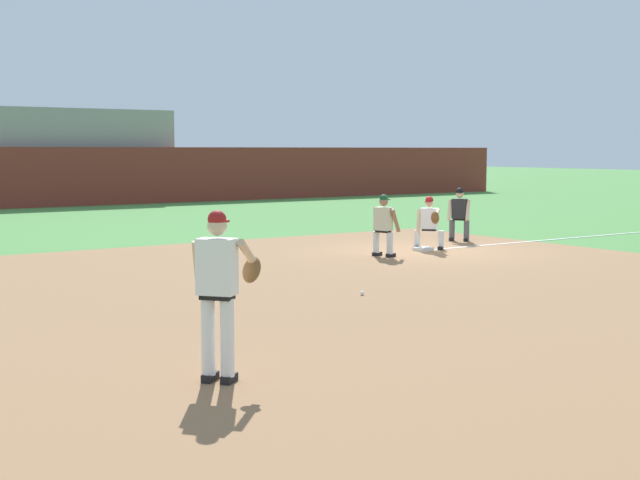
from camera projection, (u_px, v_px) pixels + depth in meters
name	position (u px, v px, depth m)	size (l,w,h in m)	color
ground_plane	(423.00, 251.00, 22.01)	(160.00, 160.00, 0.00)	#47843D
infield_dirt_patch	(361.00, 291.00, 15.78)	(18.00, 18.00, 0.01)	#936B47
foul_line_stripe	(588.00, 236.00, 25.54)	(12.52, 0.10, 0.00)	white
first_base_bag	(423.00, 249.00, 22.01)	(0.38, 0.38, 0.09)	white
baseball	(362.00, 293.00, 15.28)	(0.07, 0.07, 0.07)	white
pitcher	(220.00, 285.00, 9.48)	(0.85, 0.57, 1.86)	black
first_baseman	(429.00, 221.00, 22.17)	(0.77, 1.07, 1.34)	black
baserunner	(384.00, 223.00, 20.73)	(0.54, 0.65, 1.46)	black
umpire	(459.00, 212.00, 24.26)	(0.65, 0.68, 1.46)	black
outfield_wall	(99.00, 176.00, 39.90)	(48.00, 0.50, 2.60)	maroon
stadium_seating_block	(79.00, 156.00, 41.84)	(8.23, 3.35, 4.35)	gray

